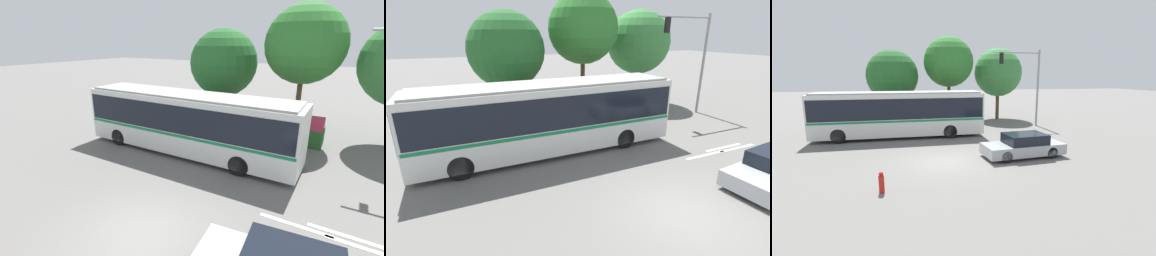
% 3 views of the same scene
% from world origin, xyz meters
% --- Properties ---
extents(ground_plane, '(140.00, 140.00, 0.00)m').
position_xyz_m(ground_plane, '(0.00, 0.00, 0.00)').
color(ground_plane, slate).
extents(city_bus, '(12.20, 2.69, 3.37)m').
position_xyz_m(city_bus, '(-2.38, 6.53, 1.91)').
color(city_bus, silver).
rests_on(city_bus, ground).
extents(flowering_hedge, '(6.28, 1.39, 1.66)m').
position_xyz_m(flowering_hedge, '(0.94, 11.32, 0.82)').
color(flowering_hedge, '#286028').
rests_on(flowering_hedge, ground).
extents(street_tree_left, '(4.75, 4.75, 6.88)m').
position_xyz_m(street_tree_left, '(-3.08, 12.54, 4.50)').
color(street_tree_left, brown).
rests_on(street_tree_left, ground).
extents(street_tree_centre, '(4.78, 4.78, 8.21)m').
position_xyz_m(street_tree_centre, '(2.21, 12.66, 5.80)').
color(street_tree_centre, brown).
rests_on(street_tree_centre, ground).
extents(lane_stripe_near, '(2.40, 0.16, 0.01)m').
position_xyz_m(lane_stripe_near, '(6.33, 2.99, 0.01)').
color(lane_stripe_near, silver).
rests_on(lane_stripe_near, ground).
extents(lane_stripe_mid, '(2.40, 0.16, 0.01)m').
position_xyz_m(lane_stripe_mid, '(5.76, 3.33, 0.01)').
color(lane_stripe_mid, silver).
rests_on(lane_stripe_mid, ground).
extents(lane_stripe_far, '(2.40, 0.16, 0.01)m').
position_xyz_m(lane_stripe_far, '(4.20, 3.03, 0.01)').
color(lane_stripe_far, silver).
rests_on(lane_stripe_far, ground).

